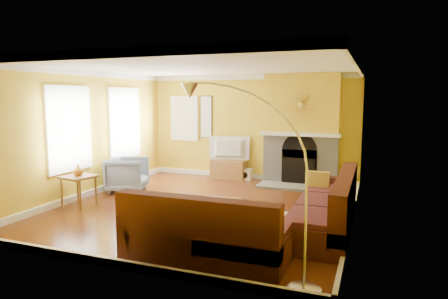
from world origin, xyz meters
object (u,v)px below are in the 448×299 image
at_px(media_console, 228,169).
at_px(coffee_table, 210,213).
at_px(side_table, 79,191).
at_px(arc_lamp, 250,187).
at_px(sectional_sofa, 258,202).
at_px(armchair, 127,175).

bearing_deg(media_console, coffee_table, -74.81).
height_order(side_table, arc_lamp, arc_lamp).
bearing_deg(coffee_table, side_table, 178.86).
bearing_deg(media_console, sectional_sofa, -63.08).
height_order(media_console, side_table, side_table).
height_order(sectional_sofa, coffee_table, sectional_sofa).
bearing_deg(sectional_sofa, media_console, 116.92).
bearing_deg(media_console, armchair, -128.00).
bearing_deg(arc_lamp, coffee_table, 124.12).
bearing_deg(armchair, side_table, 154.79).
relative_size(sectional_sofa, arc_lamp, 1.58).
xyz_separation_m(sectional_sofa, coffee_table, (-0.85, 0.00, -0.27)).
bearing_deg(side_table, arc_lamp, -25.70).
distance_m(sectional_sofa, media_console, 4.05).
relative_size(side_table, arc_lamp, 0.27).
xyz_separation_m(media_console, arc_lamp, (2.27, -5.51, 0.89)).
bearing_deg(armchair, coffee_table, -138.06).
bearing_deg(arc_lamp, media_console, 112.42).
height_order(armchair, side_table, armchair).
bearing_deg(side_table, coffee_table, -1.14).
height_order(coffee_table, media_console, media_console).
xyz_separation_m(coffee_table, armchair, (-2.64, 1.47, 0.21)).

